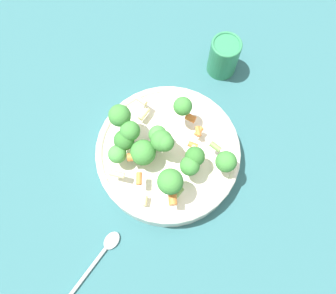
{
  "coord_description": "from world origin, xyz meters",
  "views": [
    {
      "loc": [
        0.16,
        0.13,
        0.65
      ],
      "look_at": [
        0.0,
        0.0,
        0.07
      ],
      "focal_mm": 35.0,
      "sensor_mm": 36.0,
      "label": 1
    }
  ],
  "objects": [
    {
      "name": "pasta_salad",
      "position": [
        0.02,
        -0.01,
        0.1
      ],
      "size": [
        0.2,
        0.24,
        0.08
      ],
      "color": "#8CB766",
      "rests_on": "bowl"
    },
    {
      "name": "spoon",
      "position": [
        0.23,
        0.02,
        0.01
      ],
      "size": [
        0.17,
        0.03,
        0.01
      ],
      "rotation": [
        0.0,
        0.0,
        9.46
      ],
      "color": "silver",
      "rests_on": "ground_plane"
    },
    {
      "name": "bowl",
      "position": [
        0.0,
        0.0,
        0.03
      ],
      "size": [
        0.28,
        0.28,
        0.05
      ],
      "color": "silver",
      "rests_on": "ground_plane"
    },
    {
      "name": "cup",
      "position": [
        -0.25,
        -0.04,
        0.05
      ],
      "size": [
        0.06,
        0.06,
        0.09
      ],
      "color": "#2D7F51",
      "rests_on": "ground_plane"
    },
    {
      "name": "ground_plane",
      "position": [
        0.0,
        0.0,
        0.0
      ],
      "size": [
        3.0,
        3.0,
        0.0
      ],
      "primitive_type": "plane",
      "color": "#2D6066"
    }
  ]
}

